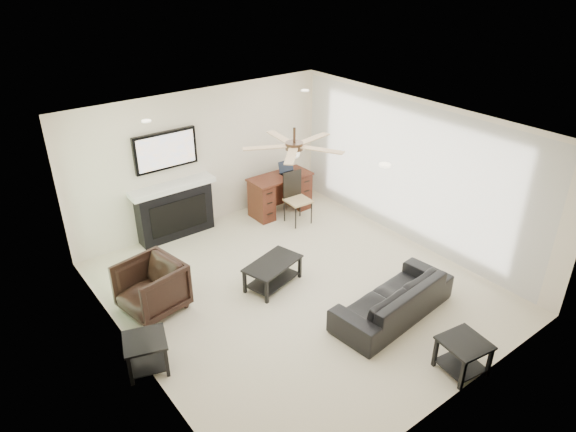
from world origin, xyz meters
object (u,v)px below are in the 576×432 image
at_px(armchair, 151,287).
at_px(coffee_table, 273,274).
at_px(sofa, 393,298).
at_px(desk, 280,194).
at_px(fireplace_unit, 173,187).

distance_m(armchair, coffee_table, 1.80).
bearing_deg(sofa, armchair, -45.36).
xyz_separation_m(sofa, desk, (0.66, 3.51, 0.10)).
distance_m(coffee_table, desk, 2.47).
bearing_deg(armchair, coffee_table, 61.73).
xyz_separation_m(armchair, coffee_table, (1.70, -0.55, -0.17)).
bearing_deg(armchair, fireplace_unit, 133.93).
height_order(armchair, fireplace_unit, fireplace_unit).
relative_size(armchair, coffee_table, 0.91).
bearing_deg(armchair, sofa, 40.07).
xyz_separation_m(fireplace_unit, desk, (2.02, -0.37, -0.57)).
relative_size(armchair, desk, 0.67).
distance_m(sofa, desk, 3.57).
height_order(sofa, fireplace_unit, fireplace_unit).
relative_size(sofa, desk, 1.56).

